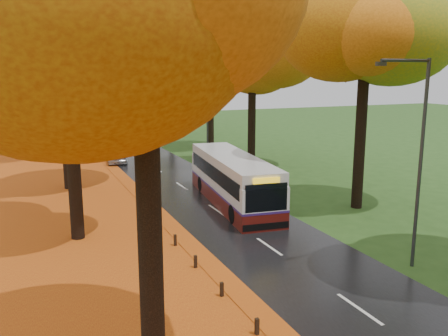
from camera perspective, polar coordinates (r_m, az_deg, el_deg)
road at (r=32.48m, az=-5.65°, el=-1.84°), size 6.50×90.00×0.04m
centre_line at (r=32.48m, az=-5.65°, el=-1.79°), size 0.12×90.00×0.01m
leaf_verge at (r=31.05m, az=-21.69°, el=-3.27°), size 12.00×90.00×0.02m
leaf_drift at (r=31.72m, az=-10.91°, el=-2.28°), size 0.90×90.00×0.01m
trees_left at (r=32.33m, az=-19.81°, el=14.48°), size 9.20×74.00×13.88m
trees_right at (r=36.21m, az=4.33°, el=14.98°), size 9.30×74.20×13.96m
streetlamp_near at (r=19.04m, az=22.17°, el=2.20°), size 2.45×0.18×8.00m
streetlamp_mid at (r=37.73m, az=-2.39°, el=7.30°), size 2.45×0.18×8.00m
streetlamp_far at (r=58.76m, az=-10.22°, el=8.67°), size 2.45×0.18×8.00m
bus at (r=27.13m, az=1.07°, el=-1.28°), size 3.66×10.75×2.77m
car_white at (r=40.62m, az=-12.80°, el=1.65°), size 2.14×4.16×1.35m
car_silver at (r=46.73m, az=-14.22°, el=2.92°), size 2.33×4.64×1.46m
car_dark at (r=47.71m, az=-14.38°, el=3.04°), size 3.10×5.07×1.37m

